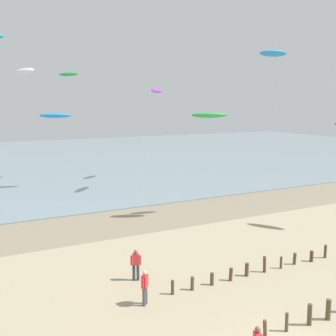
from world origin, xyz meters
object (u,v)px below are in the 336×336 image
at_px(kite_aloft_8, 157,91).
at_px(kite_aloft_1, 55,116).
at_px(kite_aloft_7, 25,71).
at_px(kite_aloft_4, 69,74).
at_px(kite_aloft_10, 273,53).
at_px(kite_aloft_5, 209,115).
at_px(person_by_waterline, 145,286).
at_px(person_nearest_camera, 136,264).

bearing_deg(kite_aloft_8, kite_aloft_1, 142.06).
xyz_separation_m(kite_aloft_7, kite_aloft_8, (14.61, -3.47, -2.11)).
xyz_separation_m(kite_aloft_1, kite_aloft_8, (12.27, 0.33, 2.76)).
xyz_separation_m(kite_aloft_4, kite_aloft_10, (10.44, -24.25, 0.51)).
distance_m(kite_aloft_1, kite_aloft_8, 12.58).
bearing_deg(kite_aloft_10, kite_aloft_1, 137.90).
relative_size(kite_aloft_4, kite_aloft_5, 1.06).
relative_size(kite_aloft_5, kite_aloft_7, 0.91).
distance_m(kite_aloft_7, kite_aloft_8, 15.16).
height_order(person_by_waterline, kite_aloft_7, kite_aloft_7).
relative_size(kite_aloft_1, kite_aloft_7, 1.03).
distance_m(kite_aloft_4, kite_aloft_5, 23.70).
height_order(kite_aloft_5, kite_aloft_8, kite_aloft_8).
height_order(kite_aloft_1, kite_aloft_7, kite_aloft_7).
xyz_separation_m(person_by_waterline, kite_aloft_10, (15.57, 9.44, 12.39)).
bearing_deg(kite_aloft_4, kite_aloft_7, -104.71).
distance_m(kite_aloft_8, kite_aloft_10, 19.33).
xyz_separation_m(kite_aloft_1, kite_aloft_7, (-2.34, 3.80, 4.87)).
xyz_separation_m(kite_aloft_1, kite_aloft_10, (13.39, -18.80, 5.27)).
xyz_separation_m(person_nearest_camera, kite_aloft_1, (1.52, 25.57, 7.13)).
relative_size(person_nearest_camera, kite_aloft_8, 0.65).
bearing_deg(person_nearest_camera, kite_aloft_5, 40.03).
height_order(person_nearest_camera, kite_aloft_7, kite_aloft_7).
distance_m(person_nearest_camera, kite_aloft_8, 30.96).
bearing_deg(person_by_waterline, kite_aloft_10, 31.21).
xyz_separation_m(person_by_waterline, kite_aloft_4, (5.13, 33.69, 11.89)).
xyz_separation_m(person_by_waterline, kite_aloft_1, (2.18, 28.24, 7.13)).
height_order(person_by_waterline, kite_aloft_10, kite_aloft_10).
distance_m(person_nearest_camera, person_by_waterline, 2.75).
height_order(kite_aloft_5, kite_aloft_10, kite_aloft_10).
bearing_deg(kite_aloft_8, kite_aloft_4, 111.73).
bearing_deg(kite_aloft_4, kite_aloft_1, -60.47).
height_order(kite_aloft_4, kite_aloft_5, kite_aloft_4).
height_order(kite_aloft_1, kite_aloft_10, kite_aloft_10).
height_order(person_nearest_camera, kite_aloft_8, kite_aloft_8).
bearing_deg(kite_aloft_7, person_by_waterline, 154.00).
bearing_deg(kite_aloft_1, kite_aloft_5, 130.35).
bearing_deg(kite_aloft_5, person_nearest_camera, -118.05).
bearing_deg(kite_aloft_10, kite_aloft_7, 137.27).
relative_size(person_nearest_camera, kite_aloft_5, 0.59).
xyz_separation_m(person_by_waterline, kite_aloft_5, (10.65, 11.06, 7.54)).
xyz_separation_m(kite_aloft_8, kite_aloft_10, (1.12, -19.13, 2.50)).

